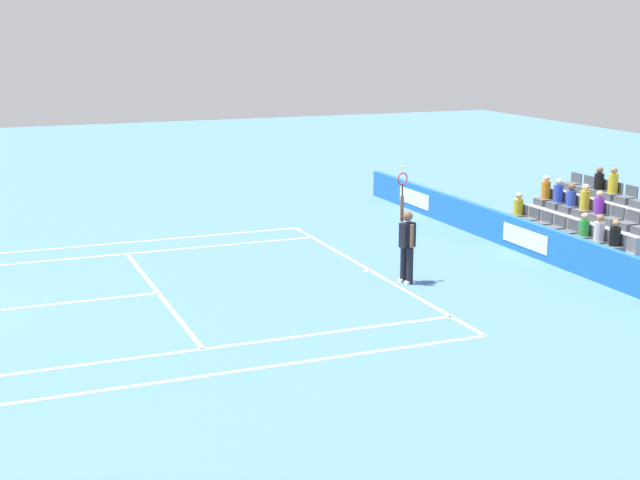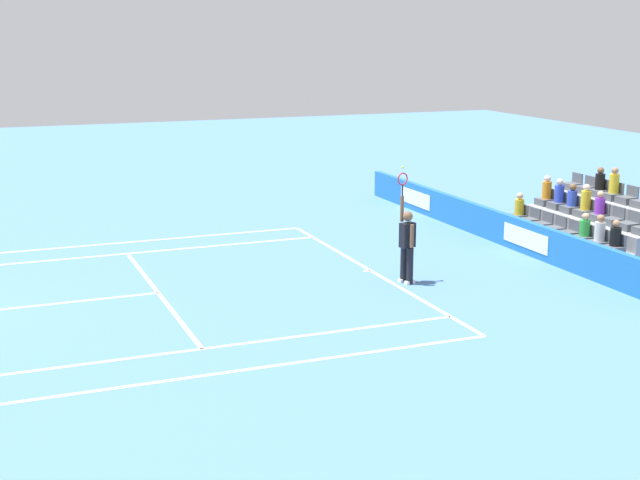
% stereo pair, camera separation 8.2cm
% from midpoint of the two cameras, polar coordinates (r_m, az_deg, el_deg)
% --- Properties ---
extents(line_baseline, '(10.97, 0.10, 0.01)m').
position_cam_midpoint_polar(line_baseline, '(23.30, 3.30, -1.93)').
color(line_baseline, white).
rests_on(line_baseline, ground).
extents(line_service, '(8.23, 0.10, 0.01)m').
position_cam_midpoint_polar(line_service, '(21.64, -10.03, -3.29)').
color(line_service, white).
rests_on(line_service, ground).
extents(line_centre_service, '(0.10, 6.40, 0.01)m').
position_cam_midpoint_polar(line_centre_service, '(21.28, -18.51, -4.07)').
color(line_centre_service, white).
rests_on(line_centre_service, ground).
extents(line_singles_sideline_left, '(0.10, 11.89, 0.01)m').
position_cam_midpoint_polar(line_singles_sideline_left, '(25.49, -12.93, -0.93)').
color(line_singles_sideline_left, white).
rests_on(line_singles_sideline_left, ground).
extents(line_singles_sideline_right, '(0.10, 11.89, 0.01)m').
position_cam_midpoint_polar(line_singles_sideline_right, '(17.72, -8.73, -6.96)').
color(line_singles_sideline_right, white).
rests_on(line_singles_sideline_right, ground).
extents(line_doubles_sideline_left, '(0.10, 11.89, 0.01)m').
position_cam_midpoint_polar(line_doubles_sideline_left, '(26.81, -13.38, -0.26)').
color(line_doubles_sideline_left, white).
rests_on(line_doubles_sideline_left, ground).
extents(line_doubles_sideline_right, '(0.10, 11.89, 0.01)m').
position_cam_midpoint_polar(line_doubles_sideline_right, '(16.47, -7.63, -8.51)').
color(line_doubles_sideline_right, white).
rests_on(line_doubles_sideline_right, ground).
extents(line_centre_mark, '(0.10, 0.20, 0.01)m').
position_cam_midpoint_polar(line_centre_mark, '(23.26, 3.08, -1.95)').
color(line_centre_mark, white).
rests_on(line_centre_mark, ground).
extents(sponsor_barrier, '(19.55, 0.22, 0.91)m').
position_cam_midpoint_polar(sponsor_barrier, '(25.51, 13.07, 0.12)').
color(sponsor_barrier, '#1E66AD').
rests_on(sponsor_barrier, ground).
extents(tennis_player, '(0.54, 0.41, 2.85)m').
position_cam_midpoint_polar(tennis_player, '(22.01, 5.60, -0.21)').
color(tennis_player, black).
rests_on(tennis_player, ground).
extents(stadium_stand, '(4.96, 2.85, 2.21)m').
position_cam_midpoint_polar(stadium_stand, '(26.85, 17.13, 0.75)').
color(stadium_stand, gray).
rests_on(stadium_stand, ground).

